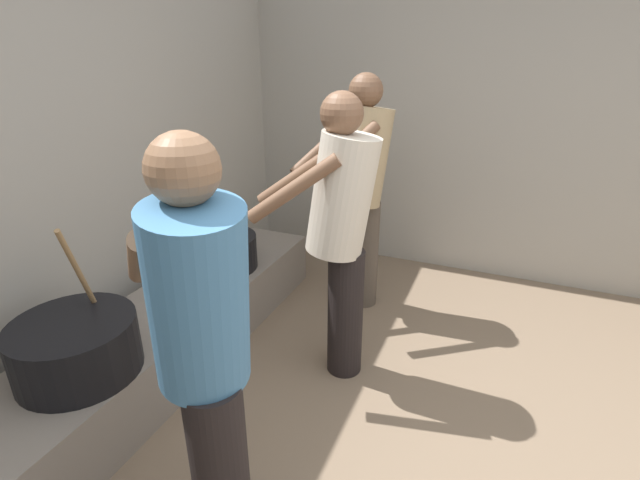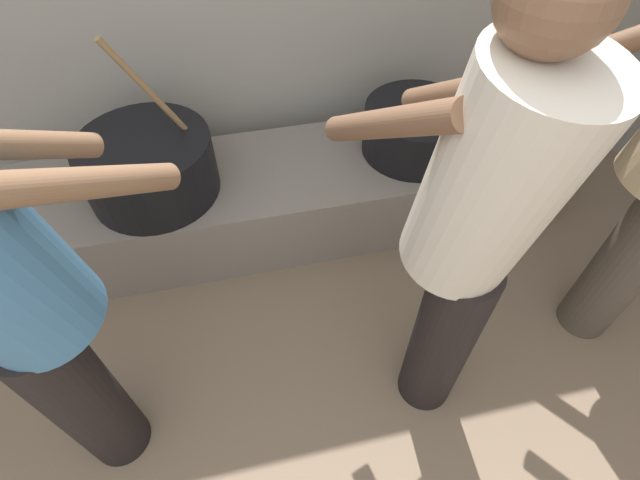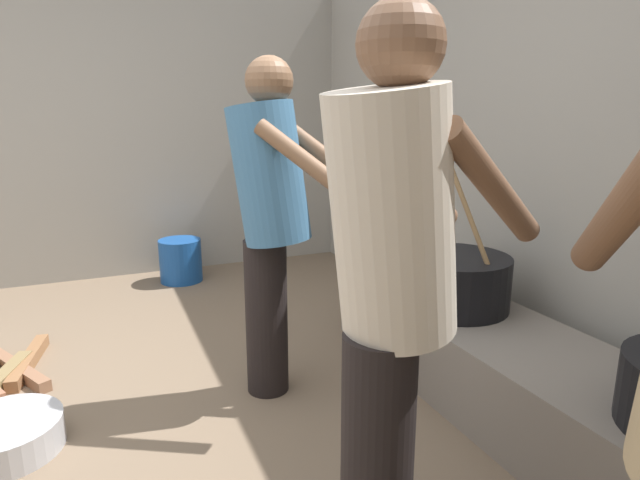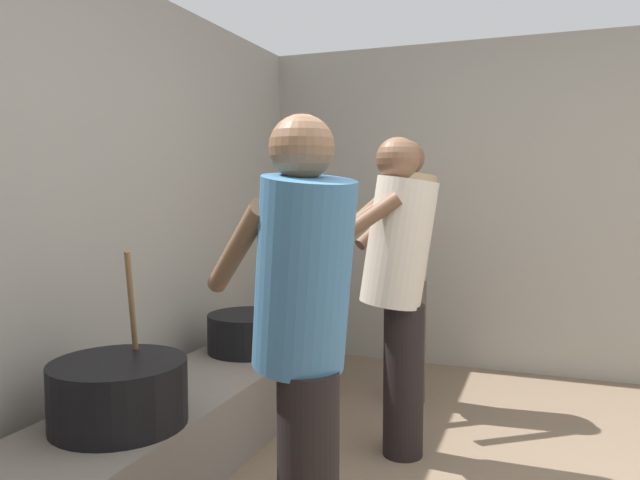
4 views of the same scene
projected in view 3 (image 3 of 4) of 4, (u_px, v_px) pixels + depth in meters
ground_plane at (68, 469)px, 1.99m from camera, size 10.51×10.51×0.00m
block_enclosure_left at (62, 129)px, 4.05m from camera, size 0.20×4.89×2.40m
block_enclosure_rear at (559, 137)px, 2.61m from camera, size 5.46×0.20×2.40m
hearth_ledge at (544, 394)px, 2.16m from camera, size 2.63×0.60×0.37m
cooking_pot_main at (454, 281)px, 2.61m from camera, size 0.55×0.55×0.72m
cook_in_blue_shirt at (271, 211)px, 2.35m from camera, size 0.67×0.70×1.56m
cook_in_cream_shirt at (391, 281)px, 1.33m from camera, size 0.52×0.72×1.58m
bucket_blue_plastic at (181, 260)px, 4.19m from camera, size 0.33×0.33×0.34m
metal_mixing_bowl at (5, 436)px, 2.08m from camera, size 0.44×0.44×0.13m
firewood_pile at (1, 378)px, 2.60m from camera, size 0.92×0.48×0.07m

